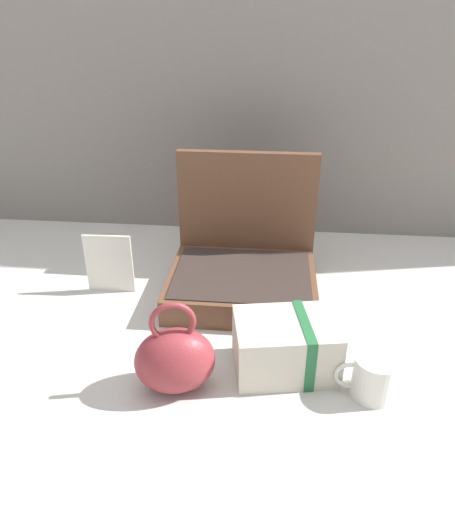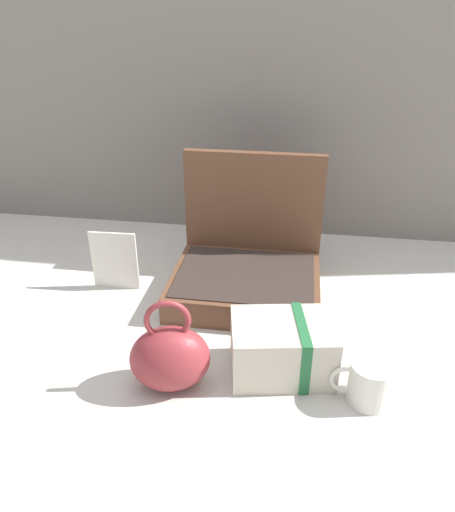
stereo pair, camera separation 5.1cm
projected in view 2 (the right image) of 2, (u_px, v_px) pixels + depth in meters
ground_plane at (219, 325)px, 1.15m from camera, size 6.00×6.00×0.00m
open_suitcase at (248, 265)px, 1.26m from camera, size 0.37×0.32×0.34m
teal_pouch_handbag at (170, 357)px, 0.93m from camera, size 0.18×0.14×0.20m
cream_toiletry_bag at (284, 348)px, 0.98m from camera, size 0.23×0.18×0.12m
coffee_mug at (369, 382)px, 0.91m from camera, size 0.12×0.08×0.09m
info_card_left at (115, 261)px, 1.26m from camera, size 0.12×0.01×0.16m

